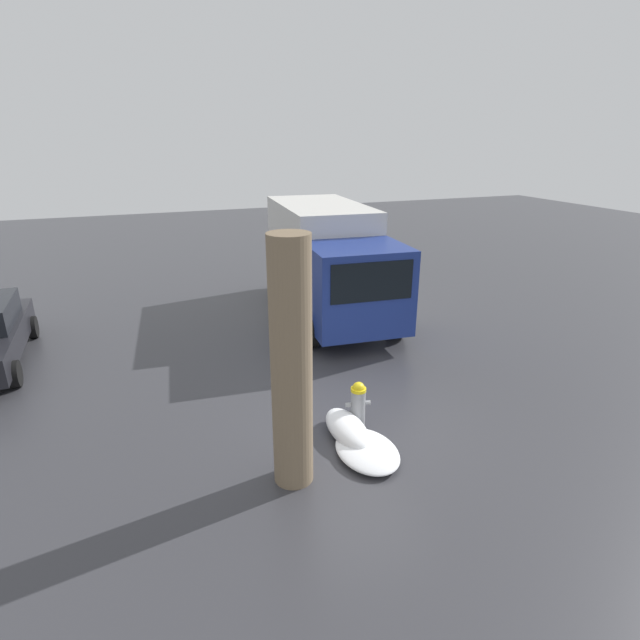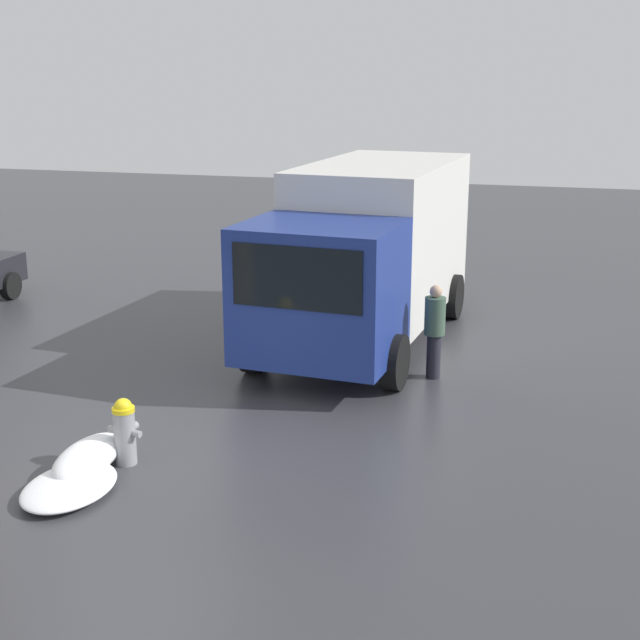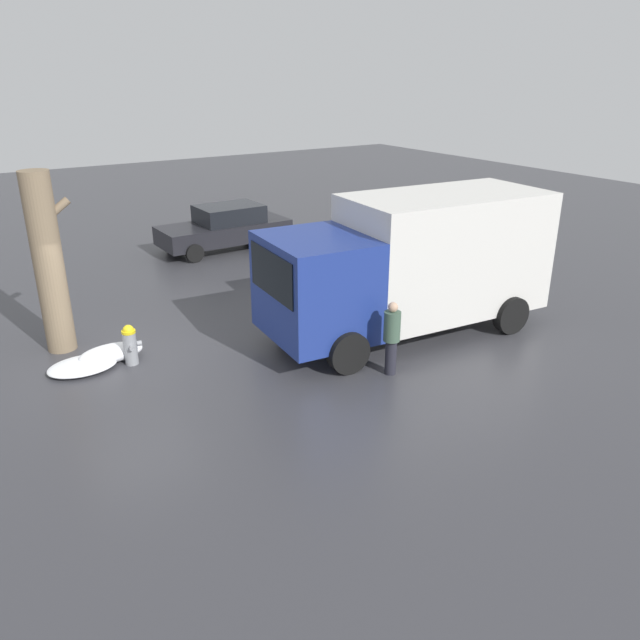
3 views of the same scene
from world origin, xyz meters
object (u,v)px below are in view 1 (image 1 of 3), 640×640
tree_trunk (291,366)px  fire_hydrant (358,403)px  delivery_truck (328,258)px  pedestrian (401,298)px

tree_trunk → fire_hydrant: bearing=-56.3°
fire_hydrant → delivery_truck: 6.53m
tree_trunk → pedestrian: 7.43m
delivery_truck → fire_hydrant: bearing=78.3°
delivery_truck → tree_trunk: bearing=69.3°
fire_hydrant → pedestrian: bearing=-28.8°
pedestrian → delivery_truck: bearing=-179.2°
pedestrian → tree_trunk: bearing=-81.8°
pedestrian → fire_hydrant: bearing=-76.9°
fire_hydrant → tree_trunk: (-1.08, 1.62, 1.53)m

